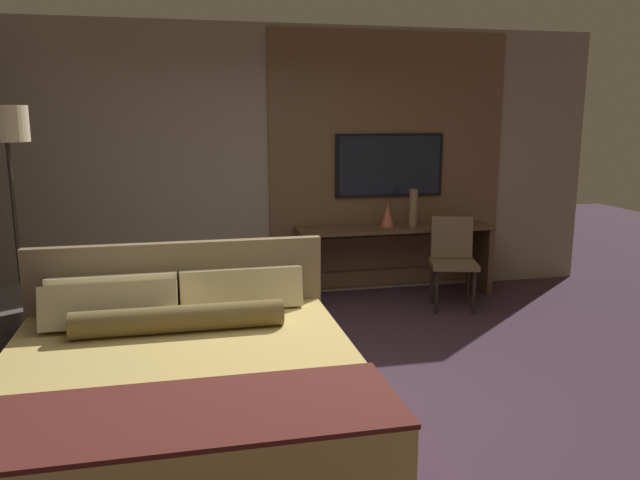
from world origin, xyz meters
The scene contains 9 objects.
ground_plane centered at (0.00, 0.00, 0.00)m, with size 16.00×16.00×0.00m, color #3D2838.
wall_back_tv_panel centered at (0.19, 2.59, 1.40)m, with size 7.20×0.09×2.80m.
bed centered at (-0.97, -0.40, 0.33)m, with size 2.04×2.09×1.03m.
desk centered at (1.27, 2.33, 0.52)m, with size 2.08×0.48×0.75m.
tv centered at (1.27, 2.52, 1.37)m, with size 1.19×0.04×0.67m.
desk_chair centered at (1.69, 1.78, 0.54)m, with size 0.54×0.54×0.91m.
floor_lamp centered at (-2.23, 1.51, 1.67)m, with size 0.34×0.34×1.97m.
vase_tall centered at (1.45, 2.24, 0.94)m, with size 0.09×0.09×0.40m.
vase_short centered at (1.19, 2.33, 0.87)m, with size 0.15×0.15×0.24m.
Camera 1 is at (-0.92, -3.83, 1.90)m, focal length 35.00 mm.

